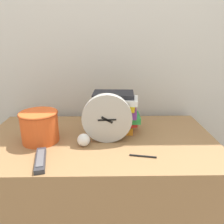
% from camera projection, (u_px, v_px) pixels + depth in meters
% --- Properties ---
extents(wall_back, '(6.00, 0.04, 2.40)m').
position_uv_depth(wall_back, '(100.00, 46.00, 1.42)').
color(wall_back, beige).
rests_on(wall_back, ground_plane).
extents(desk, '(1.25, 0.69, 0.74)m').
position_uv_depth(desk, '(100.00, 194.00, 1.30)').
color(desk, olive).
rests_on(desk, ground_plane).
extents(desk_clock, '(0.26, 0.04, 0.26)m').
position_uv_depth(desk_clock, '(107.00, 119.00, 1.10)').
color(desk_clock, '#B7B2A8').
rests_on(desk_clock, desk).
extents(book_stack, '(0.27, 0.19, 0.23)m').
position_uv_depth(book_stack, '(117.00, 112.00, 1.23)').
color(book_stack, orange).
rests_on(book_stack, desk).
extents(basket, '(0.20, 0.20, 0.16)m').
position_uv_depth(basket, '(40.00, 126.00, 1.12)').
color(basket, '#E05623').
rests_on(basket, desk).
extents(tv_remote, '(0.09, 0.20, 0.02)m').
position_uv_depth(tv_remote, '(41.00, 160.00, 0.95)').
color(tv_remote, '#333338').
rests_on(tv_remote, desk).
extents(crumpled_paper_ball, '(0.06, 0.06, 0.06)m').
position_uv_depth(crumpled_paper_ball, '(84.00, 140.00, 1.09)').
color(crumpled_paper_ball, white).
rests_on(crumpled_paper_ball, desk).
extents(pen, '(0.12, 0.03, 0.01)m').
position_uv_depth(pen, '(143.00, 156.00, 1.00)').
color(pen, black).
rests_on(pen, desk).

